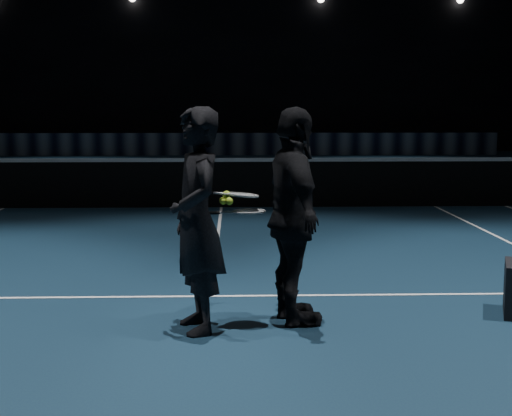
{
  "coord_description": "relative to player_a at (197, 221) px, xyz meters",
  "views": [
    {
      "loc": [
        0.23,
        -13.35,
        1.87
      ],
      "look_at": [
        0.42,
        -7.4,
        1.03
      ],
      "focal_mm": 50.0,
      "sensor_mm": 36.0,
      "label": 1
    }
  ],
  "objects": [
    {
      "name": "player_a",
      "position": [
        0.0,
        0.0,
        0.0
      ],
      "size": [
        0.64,
        0.79,
        1.89
      ],
      "primitive_type": "imported",
      "rotation": [
        0.0,
        0.0,
        -1.26
      ],
      "color": "black",
      "rests_on": "floor"
    },
    {
      "name": "wall_back",
      "position": [
        0.08,
        25.48,
        4.06
      ],
      "size": [
        30.0,
        0.0,
        30.0
      ],
      "primitive_type": "plane",
      "rotation": [
        1.57,
        0.0,
        0.0
      ],
      "color": "black",
      "rests_on": "ground"
    },
    {
      "name": "racket_upper",
      "position": [
        0.38,
        0.13,
        0.2
      ],
      "size": [
        0.71,
        0.4,
        0.1
      ],
      "primitive_type": null,
      "rotation": [
        0.0,
        0.1,
        0.29
      ],
      "color": "black",
      "rests_on": "player_b"
    },
    {
      "name": "net_tape",
      "position": [
        0.08,
        7.48,
        -0.03
      ],
      "size": [
        12.8,
        0.03,
        0.07
      ],
      "primitive_type": "cube",
      "color": "white",
      "rests_on": "net_mesh"
    },
    {
      "name": "court_lines",
      "position": [
        0.08,
        7.48,
        -0.94
      ],
      "size": [
        10.98,
        23.78,
        0.01
      ],
      "primitive_type": null,
      "color": "white",
      "rests_on": "floor"
    },
    {
      "name": "racket_lower",
      "position": [
        0.44,
        0.1,
        0.06
      ],
      "size": [
        0.71,
        0.36,
        0.03
      ],
      "primitive_type": null,
      "rotation": [
        0.0,
        0.0,
        0.22
      ],
      "color": "black",
      "rests_on": "player_a"
    },
    {
      "name": "player_b",
      "position": [
        0.83,
        0.19,
        0.0
      ],
      "size": [
        0.66,
        1.17,
        1.89
      ],
      "primitive_type": "imported",
      "rotation": [
        0.0,
        0.0,
        1.76
      ],
      "color": "black",
      "rests_on": "floor"
    },
    {
      "name": "sponsor_backdrop",
      "position": [
        0.08,
        22.98,
        -0.49
      ],
      "size": [
        22.0,
        0.15,
        0.9
      ],
      "primitive_type": "cube",
      "color": "black",
      "rests_on": "floor"
    },
    {
      "name": "floor",
      "position": [
        0.08,
        7.48,
        -0.94
      ],
      "size": [
        36.0,
        36.0,
        0.0
      ],
      "primitive_type": "plane",
      "color": "#0E1F33",
      "rests_on": "ground"
    },
    {
      "name": "net_mesh",
      "position": [
        0.08,
        7.48,
        -0.49
      ],
      "size": [
        12.8,
        0.02,
        0.86
      ],
      "primitive_type": "cube",
      "color": "black",
      "rests_on": "floor"
    },
    {
      "name": "tennis_balls",
      "position": [
        0.25,
        0.06,
        0.17
      ],
      "size": [
        0.12,
        0.1,
        0.12
      ],
      "primitive_type": null,
      "color": "#C6E530",
      "rests_on": "racket_upper"
    }
  ]
}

